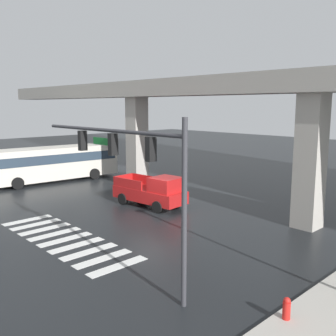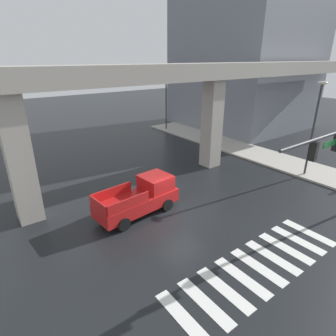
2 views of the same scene
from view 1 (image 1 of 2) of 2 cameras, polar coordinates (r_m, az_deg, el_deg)
ground_plane at (r=22.72m, az=-3.08°, el=-7.43°), size 120.00×120.00×0.00m
crosswalk_stripes at (r=19.86m, az=-15.10°, el=-10.24°), size 9.35×2.80×0.01m
elevated_overpass at (r=25.38m, az=5.81°, el=10.68°), size 55.26×2.07×8.39m
pickup_truck at (r=24.91m, az=-2.31°, el=-3.57°), size 5.26×2.45×2.08m
city_bus at (r=34.54m, az=-16.35°, el=0.93°), size 3.39×10.96×2.99m
traffic_signal_mast at (r=13.87m, az=-5.44°, el=1.05°), size 8.69×0.32×6.20m
fire_hydrant at (r=12.83m, az=17.26°, el=-19.61°), size 0.24×0.24×0.85m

